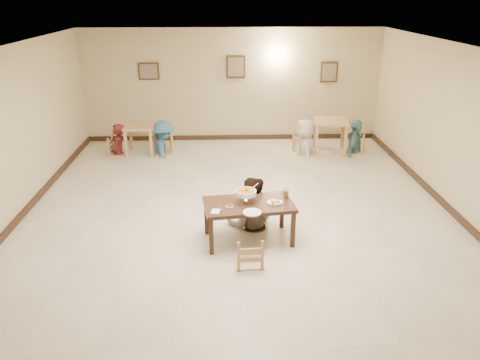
{
  "coord_description": "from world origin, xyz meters",
  "views": [
    {
      "loc": [
        -0.28,
        -7.62,
        3.85
      ],
      "look_at": [
        0.01,
        -0.14,
        0.83
      ],
      "focal_mm": 35.0,
      "sensor_mm": 36.0,
      "label": 1
    }
  ],
  "objects_px": {
    "bg_chair_rl": "(305,133)",
    "bg_diner_c": "(306,119)",
    "main_diner": "(251,178)",
    "bg_chair_lr": "(163,135)",
    "curry_warmer": "(246,193)",
    "bg_diner_a": "(116,124)",
    "chair_near": "(249,237)",
    "drink_glass": "(286,193)",
    "bg_table_left": "(140,130)",
    "bg_table_right": "(331,125)",
    "bg_diner_b": "(162,121)",
    "chair_far": "(251,198)",
    "bg_chair_rr": "(356,134)",
    "bg_diner_d": "(357,120)",
    "main_table": "(249,207)",
    "bg_chair_ll": "(117,138)"
  },
  "relations": [
    {
      "from": "bg_chair_lr",
      "to": "bg_diner_b",
      "type": "height_order",
      "value": "bg_diner_b"
    },
    {
      "from": "curry_warmer",
      "to": "bg_diner_a",
      "type": "relative_size",
      "value": 0.24
    },
    {
      "from": "bg_chair_rl",
      "to": "bg_diner_b",
      "type": "bearing_deg",
      "value": 73.75
    },
    {
      "from": "main_diner",
      "to": "bg_diner_b",
      "type": "xyz_separation_m",
      "value": [
        -1.99,
        4.05,
        -0.05
      ]
    },
    {
      "from": "main_diner",
      "to": "bg_chair_lr",
      "type": "xyz_separation_m",
      "value": [
        -1.99,
        4.05,
        -0.41
      ]
    },
    {
      "from": "bg_chair_rl",
      "to": "bg_diner_b",
      "type": "xyz_separation_m",
      "value": [
        -3.61,
        0.06,
        0.33
      ]
    },
    {
      "from": "bg_diner_b",
      "to": "chair_far",
      "type": "bearing_deg",
      "value": -169.69
    },
    {
      "from": "main_table",
      "to": "bg_table_left",
      "type": "bearing_deg",
      "value": 110.53
    },
    {
      "from": "main_table",
      "to": "curry_warmer",
      "type": "relative_size",
      "value": 4.09
    },
    {
      "from": "bg_chair_lr",
      "to": "bg_chair_rr",
      "type": "bearing_deg",
      "value": 77.3
    },
    {
      "from": "drink_glass",
      "to": "bg_chair_lr",
      "type": "bearing_deg",
      "value": 120.1
    },
    {
      "from": "bg_table_right",
      "to": "bg_table_left",
      "type": "bearing_deg",
      "value": 179.34
    },
    {
      "from": "drink_glass",
      "to": "bg_diner_a",
      "type": "xyz_separation_m",
      "value": [
        -3.68,
        4.34,
        0.05
      ]
    },
    {
      "from": "bg_diner_a",
      "to": "bg_diner_b",
      "type": "height_order",
      "value": "bg_diner_b"
    },
    {
      "from": "bg_table_right",
      "to": "bg_diner_c",
      "type": "bearing_deg",
      "value": -178.41
    },
    {
      "from": "main_diner",
      "to": "bg_chair_rr",
      "type": "relative_size",
      "value": 1.85
    },
    {
      "from": "chair_near",
      "to": "bg_table_right",
      "type": "relative_size",
      "value": 0.95
    },
    {
      "from": "curry_warmer",
      "to": "bg_diner_b",
      "type": "bearing_deg",
      "value": 112.33
    },
    {
      "from": "bg_diner_d",
      "to": "bg_table_right",
      "type": "bearing_deg",
      "value": 113.42
    },
    {
      "from": "drink_glass",
      "to": "bg_diner_c",
      "type": "relative_size",
      "value": 0.09
    },
    {
      "from": "main_diner",
      "to": "bg_chair_rr",
      "type": "bearing_deg",
      "value": -124.92
    },
    {
      "from": "main_diner",
      "to": "bg_table_right",
      "type": "relative_size",
      "value": 1.89
    },
    {
      "from": "bg_diner_d",
      "to": "bg_diner_a",
      "type": "bearing_deg",
      "value": 118.49
    },
    {
      "from": "chair_far",
      "to": "bg_table_right",
      "type": "height_order",
      "value": "chair_far"
    },
    {
      "from": "main_table",
      "to": "bg_diner_a",
      "type": "relative_size",
      "value": 0.96
    },
    {
      "from": "bg_chair_rl",
      "to": "chair_far",
      "type": "bearing_deg",
      "value": 142.29
    },
    {
      "from": "bg_table_right",
      "to": "bg_diner_d",
      "type": "distance_m",
      "value": 0.67
    },
    {
      "from": "drink_glass",
      "to": "bg_table_left",
      "type": "distance_m",
      "value": 5.41
    },
    {
      "from": "chair_far",
      "to": "bg_chair_ll",
      "type": "height_order",
      "value": "chair_far"
    },
    {
      "from": "chair_near",
      "to": "bg_diner_a",
      "type": "xyz_separation_m",
      "value": [
        -3.02,
        5.26,
        0.35
      ]
    },
    {
      "from": "main_diner",
      "to": "bg_diner_d",
      "type": "relative_size",
      "value": 1.05
    },
    {
      "from": "drink_glass",
      "to": "bg_chair_lr",
      "type": "relative_size",
      "value": 0.17
    },
    {
      "from": "chair_near",
      "to": "bg_diner_a",
      "type": "bearing_deg",
      "value": -64.22
    },
    {
      "from": "curry_warmer",
      "to": "bg_diner_c",
      "type": "distance_m",
      "value": 4.84
    },
    {
      "from": "chair_far",
      "to": "bg_chair_rr",
      "type": "xyz_separation_m",
      "value": [
        2.9,
        3.87,
        0.01
      ]
    },
    {
      "from": "chair_far",
      "to": "bg_diner_b",
      "type": "bearing_deg",
      "value": 109.98
    },
    {
      "from": "bg_table_right",
      "to": "bg_diner_b",
      "type": "bearing_deg",
      "value": 179.45
    },
    {
      "from": "bg_diner_b",
      "to": "bg_chair_lr",
      "type": "bearing_deg",
      "value": -169.87
    },
    {
      "from": "bg_table_right",
      "to": "bg_diner_b",
      "type": "xyz_separation_m",
      "value": [
        -4.26,
        0.04,
        0.15
      ]
    },
    {
      "from": "chair_near",
      "to": "bg_diner_c",
      "type": "relative_size",
      "value": 0.52
    },
    {
      "from": "chair_far",
      "to": "chair_near",
      "type": "height_order",
      "value": "chair_far"
    },
    {
      "from": "bg_chair_rl",
      "to": "bg_diner_b",
      "type": "relative_size",
      "value": 0.61
    },
    {
      "from": "chair_near",
      "to": "chair_far",
      "type": "bearing_deg",
      "value": -98.9
    },
    {
      "from": "main_diner",
      "to": "bg_chair_rl",
      "type": "height_order",
      "value": "main_diner"
    },
    {
      "from": "bg_diner_c",
      "to": "bg_diner_d",
      "type": "relative_size",
      "value": 1.01
    },
    {
      "from": "chair_near",
      "to": "bg_chair_lr",
      "type": "height_order",
      "value": "bg_chair_lr"
    },
    {
      "from": "bg_chair_rl",
      "to": "bg_chair_lr",
      "type": "bearing_deg",
      "value": 73.75
    },
    {
      "from": "bg_chair_rl",
      "to": "bg_diner_c",
      "type": "height_order",
      "value": "bg_diner_c"
    },
    {
      "from": "bg_diner_c",
      "to": "bg_diner_d",
      "type": "height_order",
      "value": "bg_diner_c"
    },
    {
      "from": "drink_glass",
      "to": "bg_chair_rl",
      "type": "relative_size",
      "value": 0.16
    }
  ]
}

